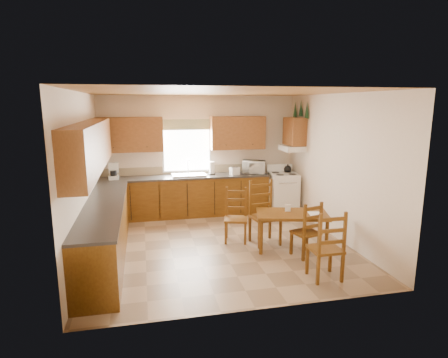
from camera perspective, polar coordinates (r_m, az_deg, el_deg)
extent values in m
plane|color=#997C5C|center=(6.90, -0.69, -9.94)|extent=(4.50, 4.50, 0.00)
plane|color=#9C652E|center=(6.43, -0.75, 13.08)|extent=(4.50, 4.50, 0.00)
plane|color=beige|center=(6.47, -20.63, 0.33)|extent=(4.50, 4.50, 0.00)
plane|color=beige|center=(7.32, 16.81, 1.78)|extent=(4.50, 4.50, 0.00)
plane|color=beige|center=(8.72, -3.72, 3.72)|extent=(4.50, 4.50, 0.00)
plane|color=beige|center=(4.40, 5.23, -3.92)|extent=(4.50, 4.50, 0.00)
cube|color=brown|center=(8.55, -5.82, -2.68)|extent=(3.75, 0.60, 0.88)
cube|color=brown|center=(6.52, -17.62, -7.69)|extent=(0.60, 3.60, 0.88)
cube|color=#353230|center=(8.45, -5.89, 0.34)|extent=(3.75, 0.63, 0.04)
cube|color=#353230|center=(6.39, -17.86, -3.78)|extent=(0.63, 3.60, 0.04)
cube|color=#978665|center=(8.72, -6.12, 1.41)|extent=(3.75, 0.01, 0.18)
cube|color=brown|center=(8.41, -14.14, 6.58)|extent=(1.41, 0.33, 0.75)
cube|color=brown|center=(8.68, 2.08, 7.05)|extent=(1.25, 0.33, 0.75)
cube|color=brown|center=(6.23, -19.63, 4.70)|extent=(0.33, 3.60, 0.75)
cube|color=brown|center=(8.66, 10.71, 7.15)|extent=(0.33, 0.62, 0.62)
cube|color=white|center=(8.67, 10.31, 4.64)|extent=(0.44, 0.62, 0.12)
cube|color=white|center=(8.63, -5.68, 4.94)|extent=(1.13, 0.02, 1.18)
cube|color=white|center=(8.62, -5.68, 4.94)|extent=(1.05, 0.01, 1.10)
cube|color=#4A6233|center=(8.56, -5.73, 8.25)|extent=(1.19, 0.01, 0.24)
cube|color=silver|center=(8.45, -5.39, 0.63)|extent=(0.75, 0.45, 0.04)
cone|color=#153C21|center=(8.40, 12.52, 10.23)|extent=(0.22, 0.22, 0.36)
cone|color=#153C21|center=(8.69, 11.64, 10.56)|extent=(0.22, 0.22, 0.36)
cone|color=#153C21|center=(8.98, 10.79, 10.36)|extent=(0.22, 0.22, 0.36)
cube|color=white|center=(8.85, 9.03, -2.18)|extent=(0.68, 0.69, 0.91)
cube|color=white|center=(8.35, -16.48, 1.11)|extent=(0.24, 0.27, 0.34)
cylinder|color=white|center=(8.56, -1.87, 1.67)|extent=(0.13, 0.13, 0.29)
cube|color=white|center=(8.54, 1.64, 1.23)|extent=(0.24, 0.19, 0.17)
imported|color=white|center=(8.74, 4.57, 1.84)|extent=(0.58, 0.50, 0.29)
cube|color=brown|center=(6.73, 10.24, -7.75)|extent=(1.35, 0.98, 0.65)
cube|color=brown|center=(6.41, 12.38, -7.44)|extent=(0.48, 0.47, 0.94)
cube|color=brown|center=(5.67, 15.20, -9.61)|extent=(0.43, 0.41, 1.04)
cube|color=brown|center=(6.91, 1.81, -5.60)|extent=(0.50, 0.49, 0.98)
cube|color=brown|center=(6.82, 6.30, -5.22)|extent=(0.54, 0.53, 1.14)
cube|color=white|center=(6.65, 13.66, -5.17)|extent=(0.26, 0.31, 0.00)
cube|color=white|center=(6.68, 9.69, -4.38)|extent=(0.10, 0.05, 0.13)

